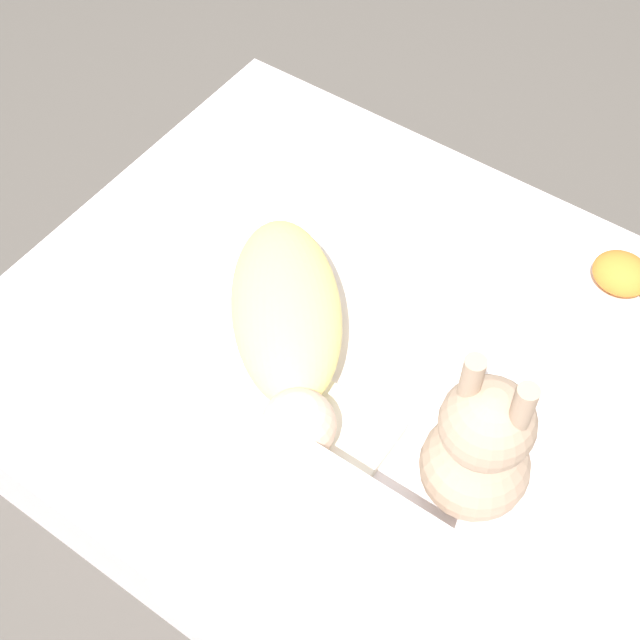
# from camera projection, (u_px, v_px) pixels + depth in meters

# --- Properties ---
(ground_plane) EXTENTS (12.00, 12.00, 0.00)m
(ground_plane) POSITION_uv_depth(u_px,v_px,m) (350.00, 405.00, 1.81)
(ground_plane) COLOR #514C47
(bed_mattress) EXTENTS (1.30, 1.09, 0.22)m
(bed_mattress) POSITION_uv_depth(u_px,v_px,m) (351.00, 375.00, 1.72)
(bed_mattress) COLOR white
(bed_mattress) RESTS_ON ground_plane
(burp_cloth) EXTENTS (0.23, 0.18, 0.02)m
(burp_cloth) POSITION_uv_depth(u_px,v_px,m) (320.00, 432.00, 1.51)
(burp_cloth) COLOR white
(burp_cloth) RESTS_ON bed_mattress
(swaddled_baby) EXTENTS (0.43, 0.46, 0.13)m
(swaddled_baby) POSITION_uv_depth(u_px,v_px,m) (288.00, 326.00, 1.58)
(swaddled_baby) COLOR #EFDB7F
(swaddled_baby) RESTS_ON bed_mattress
(pillow) EXTENTS (0.32, 0.32, 0.10)m
(pillow) POSITION_uv_depth(u_px,v_px,m) (304.00, 567.00, 1.33)
(pillow) COLOR white
(pillow) RESTS_ON bed_mattress
(bunny_plush) EXTENTS (0.17, 0.17, 0.35)m
(bunny_plush) POSITION_uv_depth(u_px,v_px,m) (479.00, 450.00, 1.35)
(bunny_plush) COLOR tan
(bunny_plush) RESTS_ON bed_mattress
(turtle_plush) EXTENTS (0.15, 0.09, 0.08)m
(turtle_plush) POSITION_uv_depth(u_px,v_px,m) (626.00, 276.00, 1.68)
(turtle_plush) COLOR orange
(turtle_plush) RESTS_ON bed_mattress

